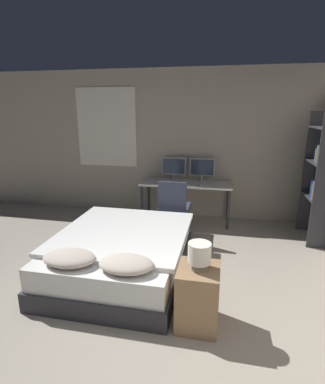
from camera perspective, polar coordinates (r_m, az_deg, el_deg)
The scene contains 12 objects.
ground_plane at distance 2.79m, azimuth -3.99°, elevation -30.14°, with size 20.00×20.00×0.00m, color #9E9384.
wall_back at distance 5.60m, azimuth 5.77°, elevation 8.91°, with size 12.00×0.08×2.70m.
bed at distance 3.81m, azimuth -7.82°, elevation -11.59°, with size 1.55×1.92×0.61m.
nightstand at distance 2.99m, azimuth 6.75°, elevation -19.19°, with size 0.39×0.43×0.59m.
bedside_lamp at distance 2.76m, azimuth 7.05°, elevation -11.54°, with size 0.21×0.21×0.25m.
desk at distance 5.38m, azimuth 4.50°, elevation 0.86°, with size 1.61×0.60×0.72m.
monitor_left at distance 5.54m, azimuth 2.16°, elevation 4.73°, with size 0.44×0.16×0.42m.
monitor_right at distance 5.48m, azimuth 7.54°, elevation 4.48°, with size 0.44×0.16×0.42m.
keyboard at distance 5.17m, azimuth 4.24°, elevation 1.33°, with size 0.38×0.13×0.02m.
computer_mouse at distance 5.14m, azimuth 7.36°, elevation 1.27°, with size 0.07×0.05×0.04m.
office_chair at distance 4.81m, azimuth 2.18°, elevation -3.92°, with size 0.52×0.52×0.94m.
bookshelf at distance 5.03m, azimuth 28.19°, elevation 3.19°, with size 0.34×0.74×1.97m.
Camera 1 is at (0.56, -1.87, 2.00)m, focal length 28.00 mm.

